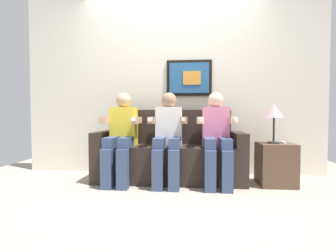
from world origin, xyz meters
name	(u,v)px	position (x,y,z in m)	size (l,w,h in m)	color
ground_plane	(167,187)	(0.00, 0.00, 0.00)	(5.53, 5.53, 0.00)	#9E9384
back_wall_assembly	(172,82)	(0.01, 0.76, 1.30)	(4.25, 0.10, 2.60)	silver
couch	(169,156)	(0.00, 0.33, 0.31)	(1.85, 0.58, 0.90)	#2D231E
person_on_left	(121,134)	(-0.57, 0.16, 0.61)	(0.46, 0.56, 1.11)	yellow
person_in_middle	(168,134)	(0.00, 0.16, 0.61)	(0.46, 0.56, 1.11)	white
person_on_right	(216,134)	(0.57, 0.16, 0.61)	(0.46, 0.56, 1.11)	pink
side_table_right	(276,164)	(1.28, 0.22, 0.25)	(0.40, 0.40, 0.50)	brown
table_lamp	(274,113)	(1.24, 0.18, 0.86)	(0.22, 0.22, 0.46)	#333338
spare_remote_on_table	(283,142)	(1.36, 0.22, 0.51)	(0.04, 0.13, 0.02)	white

